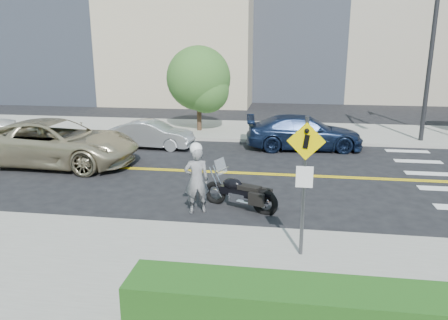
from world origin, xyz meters
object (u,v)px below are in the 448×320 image
pedestrian_sign (305,174)px  motorcycle (240,185)px  motorcyclist (197,178)px  suv (56,143)px  parked_car_silver (152,134)px  parked_car_blue (304,132)px

pedestrian_sign → motorcycle: 3.53m
motorcyclist → suv: motorcyclist is taller
pedestrian_sign → parked_car_silver: bearing=123.3°
motorcyclist → motorcycle: (1.15, 0.47, -0.31)m
motorcyclist → suv: (-6.32, 4.02, -0.12)m
parked_car_silver → parked_car_blue: size_ratio=0.73×
motorcyclist → motorcycle: size_ratio=0.88×
suv → parked_car_silver: suv is taller
parked_car_blue → parked_car_silver: bearing=91.0°
motorcyclist → parked_car_blue: 8.65m
parked_car_silver → parked_car_blue: 6.74m
pedestrian_sign → parked_car_silver: 11.63m
parked_car_blue → motorcyclist: bearing=153.1°
motorcyclist → parked_car_silver: bearing=-82.6°
motorcycle → parked_car_blue: parked_car_blue is taller
pedestrian_sign → suv: size_ratio=0.48×
parked_car_silver → parked_car_blue: (6.69, 0.79, 0.13)m
pedestrian_sign → parked_car_silver: size_ratio=0.82×
motorcyclist → pedestrian_sign: bearing=120.7°
pedestrian_sign → suv: bearing=144.8°
motorcycle → parked_car_silver: motorcycle is taller
pedestrian_sign → motorcycle: pedestrian_sign is taller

